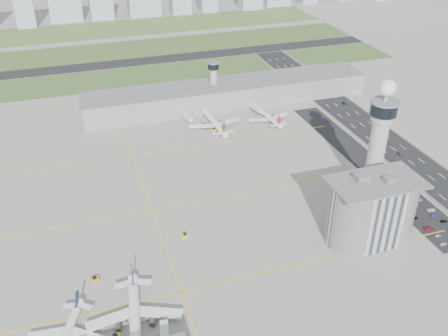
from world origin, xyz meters
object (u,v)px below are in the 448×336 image
object	(u,v)px
car_lot_2	(429,228)
car_lot_10	(431,210)
car_hw_1	(400,154)
car_lot_0	(443,244)
jet_bridge_far_1	(250,106)
jet_bridge_far_0	(183,115)
car_lot_5	(397,202)
tug_4	(214,129)
car_lot_4	(407,210)
airplane_near_b	(65,333)
airplane_far_b	(268,114)
tug_3	(185,235)
car_lot_3	(414,218)
car_lot_11	(419,200)
tug_2	(95,279)
car_hw_4	(292,77)
car_lot_9	(434,216)
car_hw_2	(344,103)
admin_building	(372,210)
airplane_far_a	(214,119)
car_lot_1	(438,236)
secondary_tower	(213,80)
tug_5	(277,120)
car_lot_8	(444,221)
airplane_near_c	(134,313)

from	to	relation	value
car_lot_2	car_lot_10	size ratio (longest dim) A/B	1.01
car_hw_1	car_lot_0	bearing A→B (deg)	-112.71
jet_bridge_far_1	jet_bridge_far_0	bearing A→B (deg)	-100.00
car_lot_10	car_lot_2	bearing A→B (deg)	142.39
car_lot_5	car_lot_2	bearing A→B (deg)	178.16
tug_4	car_lot_4	size ratio (longest dim) A/B	0.91
airplane_near_b	airplane_far_b	bearing A→B (deg)	158.54
jet_bridge_far_0	tug_3	distance (m)	131.36
car_lot_3	car_lot_11	bearing A→B (deg)	-51.18
airplane_near_b	tug_2	bearing A→B (deg)	177.48
car_hw_1	car_hw_4	distance (m)	141.09
car_lot_5	car_lot_4	bearing A→B (deg)	177.66
tug_2	car_lot_5	world-z (taller)	tug_2
tug_4	car_lot_0	world-z (taller)	tug_4
tug_2	car_lot_9	xyz separation A→B (m)	(164.83, -7.05, -0.39)
car_hw_2	car_lot_3	bearing A→B (deg)	-103.33
airplane_near_b	car_lot_10	world-z (taller)	airplane_near_b
jet_bridge_far_0	car_lot_10	distance (m)	173.00
admin_building	jet_bridge_far_1	world-z (taller)	admin_building
airplane_far_a	car_lot_1	world-z (taller)	airplane_far_a
tug_3	tug_4	bearing A→B (deg)	-19.24
jet_bridge_far_1	car_lot_9	world-z (taller)	jet_bridge_far_1
car_hw_1	car_lot_3	bearing A→B (deg)	-119.62
jet_bridge_far_0	car_lot_5	world-z (taller)	jet_bridge_far_0
jet_bridge_far_0	car_lot_5	bearing A→B (deg)	20.67
car_lot_9	car_lot_10	world-z (taller)	car_lot_10
car_hw_2	car_lot_10	bearing A→B (deg)	-98.75
secondary_tower	car_lot_4	bearing A→B (deg)	-71.99
tug_5	tug_2	bearing A→B (deg)	-72.20
tug_4	car_lot_11	size ratio (longest dim) A/B	0.74
airplane_far_b	car_lot_11	world-z (taller)	airplane_far_b
car_lot_0	car_hw_4	bearing A→B (deg)	-8.66
secondary_tower	car_lot_8	bearing A→B (deg)	-69.83
tug_5	car_lot_2	bearing A→B (deg)	-15.16
secondary_tower	tug_5	xyz separation A→B (m)	(32.92, -42.05, -17.82)
car_lot_8	car_lot_1	bearing A→B (deg)	136.12
airplane_far_b	car_hw_2	world-z (taller)	airplane_far_b
jet_bridge_far_0	tug_5	world-z (taller)	jet_bridge_far_0
airplane_far_b	car_lot_5	distance (m)	116.50
car_lot_3	airplane_far_b	bearing A→B (deg)	3.96
airplane_near_c	car_lot_1	xyz separation A→B (m)	(144.29, 8.38, -5.55)
car_lot_0	car_lot_8	xyz separation A→B (m)	(12.13, 14.45, -0.05)
car_lot_3	car_lot_4	xyz separation A→B (m)	(0.40, 6.54, 0.06)
tug_2	car_hw_2	distance (m)	234.39
car_lot_3	car_lot_5	bearing A→B (deg)	-7.27
jet_bridge_far_1	car_hw_1	xyz separation A→B (m)	(62.08, -91.61, -2.24)
airplane_near_b	car_lot_4	bearing A→B (deg)	121.94
car_lot_0	car_lot_4	size ratio (longest dim) A/B	1.00
car_hw_4	car_hw_1	bearing A→B (deg)	-90.83
car_lot_5	airplane_near_b	bearing A→B (deg)	98.09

